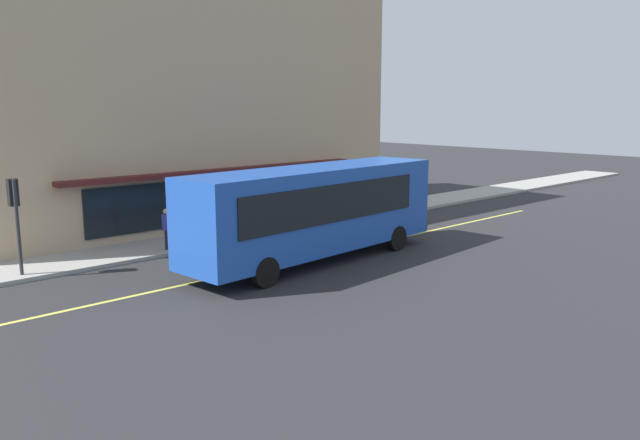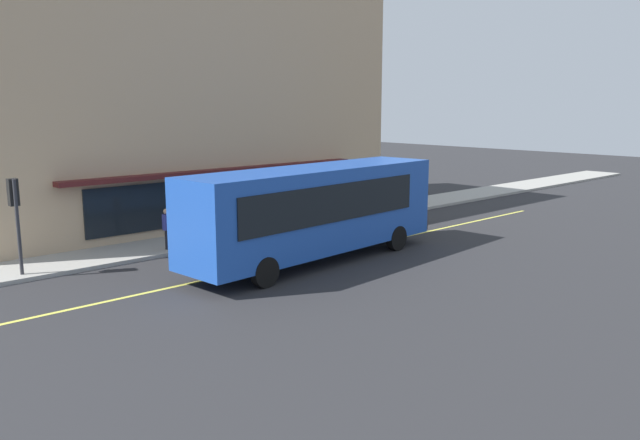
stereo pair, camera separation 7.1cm
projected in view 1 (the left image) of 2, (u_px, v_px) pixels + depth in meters
ground at (261, 268)px, 22.39m from camera, size 120.00×120.00×0.00m
sidewalk at (185, 243)px, 26.10m from camera, size 80.00×2.84×0.15m
lane_centre_stripe at (261, 268)px, 22.39m from camera, size 36.00×0.16×0.01m
storefront_building at (167, 101)px, 31.27m from camera, size 21.55×9.80×11.81m
bus at (316, 209)px, 22.99m from camera, size 11.28×3.32×3.50m
traffic_light at (14, 204)px, 20.64m from camera, size 0.30×0.52×3.20m
pedestrian_at_corner at (166, 225)px, 24.42m from camera, size 0.34×0.34×1.61m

